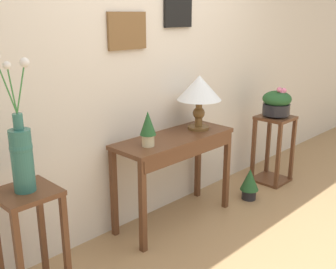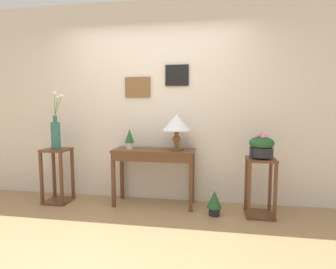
% 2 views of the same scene
% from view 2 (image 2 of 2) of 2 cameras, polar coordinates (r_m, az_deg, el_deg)
% --- Properties ---
extents(ground_plane, '(12.00, 12.00, 0.01)m').
position_cam_2_polar(ground_plane, '(2.80, -9.33, -22.93)').
color(ground_plane, '#9E7A51').
extents(back_wall_with_art, '(9.00, 0.13, 2.80)m').
position_cam_2_polar(back_wall_with_art, '(3.88, -2.63, 6.77)').
color(back_wall_with_art, beige).
rests_on(back_wall_with_art, ground).
extents(console_table, '(1.09, 0.41, 0.77)m').
position_cam_2_polar(console_table, '(3.63, -3.08, -5.06)').
color(console_table, '#56331E').
rests_on(console_table, ground).
extents(table_lamp, '(0.38, 0.38, 0.47)m').
position_cam_2_polar(table_lamp, '(3.54, 1.83, 2.23)').
color(table_lamp, brown).
rests_on(table_lamp, console_table).
extents(potted_plant_on_console, '(0.12, 0.12, 0.27)m').
position_cam_2_polar(potted_plant_on_console, '(3.66, -8.15, -0.74)').
color(potted_plant_on_console, beige).
rests_on(potted_plant_on_console, console_table).
extents(pedestal_stand_left, '(0.34, 0.34, 0.76)m').
position_cam_2_polar(pedestal_stand_left, '(4.12, -22.35, -8.04)').
color(pedestal_stand_left, '#56331E').
rests_on(pedestal_stand_left, ground).
extents(flower_vase_tall_left, '(0.20, 0.19, 0.80)m').
position_cam_2_polar(flower_vase_tall_left, '(4.02, -22.67, 0.72)').
color(flower_vase_tall_left, '#2D665B').
rests_on(flower_vase_tall_left, pedestal_stand_left).
extents(pedestal_stand_right, '(0.34, 0.34, 0.72)m').
position_cam_2_polar(pedestal_stand_right, '(3.54, 18.90, -10.51)').
color(pedestal_stand_right, '#56331E').
rests_on(pedestal_stand_right, ground).
extents(planter_bowl_wide_right, '(0.29, 0.29, 0.32)m').
position_cam_2_polar(planter_bowl_wide_right, '(3.43, 19.18, -2.38)').
color(planter_bowl_wide_right, black).
rests_on(planter_bowl_wide_right, pedestal_stand_right).
extents(potted_plant_floor, '(0.18, 0.18, 0.31)m').
position_cam_2_polar(potted_plant_floor, '(3.47, 9.79, -13.87)').
color(potted_plant_floor, black).
rests_on(potted_plant_floor, ground).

